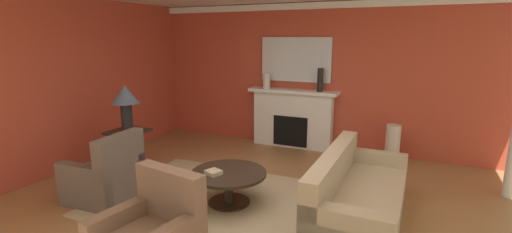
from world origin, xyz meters
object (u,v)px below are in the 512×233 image
(sofa, at_px, (357,199))
(armchair_near_window, at_px, (106,178))
(vase_tall_corner, at_px, (392,145))
(vase_mantel_left, at_px, (267,81))
(vase_mantel_right, at_px, (320,80))
(mantel_mirror, at_px, (296,60))
(side_table, at_px, (129,148))
(table_lamp, at_px, (125,99))
(coffee_table, at_px, (229,180))
(fireplace, at_px, (292,120))

(sofa, xyz_separation_m, armchair_near_window, (-3.22, -0.77, 0.01))
(vase_tall_corner, distance_m, vase_mantel_left, 2.67)
(vase_mantel_right, bearing_deg, sofa, -65.90)
(mantel_mirror, xyz_separation_m, vase_mantel_left, (-0.55, -0.17, -0.44))
(side_table, xyz_separation_m, vase_mantel_left, (1.45, 2.37, 0.92))
(vase_mantel_right, bearing_deg, armchair_near_window, -121.99)
(sofa, height_order, table_lamp, table_lamp)
(vase_tall_corner, distance_m, vase_mantel_right, 1.75)
(coffee_table, bearing_deg, table_lamp, 169.79)
(fireplace, distance_m, vase_mantel_left, 0.94)
(sofa, relative_size, coffee_table, 2.11)
(fireplace, height_order, coffee_table, fireplace)
(mantel_mirror, xyz_separation_m, vase_tall_corner, (1.93, -0.42, -1.40))
(armchair_near_window, relative_size, vase_mantel_right, 2.12)
(armchair_near_window, height_order, table_lamp, table_lamp)
(armchair_near_window, height_order, side_table, armchair_near_window)
(sofa, height_order, armchair_near_window, armchair_near_window)
(sofa, relative_size, side_table, 3.02)
(sofa, xyz_separation_m, table_lamp, (-3.70, 0.18, 0.93))
(fireplace, height_order, vase_tall_corner, fireplace)
(side_table, height_order, table_lamp, table_lamp)
(mantel_mirror, bearing_deg, vase_tall_corner, -12.26)
(mantel_mirror, bearing_deg, sofa, -58.16)
(side_table, distance_m, vase_mantel_left, 2.93)
(armchair_near_window, height_order, vase_mantel_left, vase_mantel_left)
(side_table, relative_size, vase_mantel_left, 2.37)
(mantel_mirror, xyz_separation_m, armchair_near_window, (-1.53, -3.50, -1.45))
(mantel_mirror, bearing_deg, armchair_near_window, -113.60)
(armchair_near_window, distance_m, vase_mantel_left, 3.61)
(fireplace, relative_size, table_lamp, 2.40)
(armchair_near_window, relative_size, table_lamp, 1.27)
(mantel_mirror, height_order, armchair_near_window, mantel_mirror)
(vase_mantel_right, bearing_deg, table_lamp, -137.07)
(fireplace, xyz_separation_m, coffee_table, (0.06, -2.80, -0.22))
(table_lamp, distance_m, vase_tall_corner, 4.56)
(table_lamp, bearing_deg, fireplace, 50.43)
(mantel_mirror, distance_m, vase_mantel_left, 0.72)
(vase_tall_corner, xyz_separation_m, vase_mantel_right, (-1.38, 0.25, 1.04))
(sofa, relative_size, armchair_near_window, 2.22)
(vase_mantel_right, xyz_separation_m, vase_mantel_left, (-1.10, 0.00, -0.08))
(armchair_near_window, bearing_deg, table_lamp, 116.59)
(coffee_table, relative_size, vase_mantel_right, 2.23)
(mantel_mirror, distance_m, vase_mantel_right, 0.68)
(armchair_near_window, height_order, vase_tall_corner, armchair_near_window)
(mantel_mirror, xyz_separation_m, coffee_table, (0.06, -2.92, -1.42))
(side_table, bearing_deg, mantel_mirror, 51.79)
(side_table, xyz_separation_m, vase_tall_corner, (3.94, 2.12, -0.04))
(fireplace, relative_size, sofa, 0.85)
(mantel_mirror, xyz_separation_m, table_lamp, (-2.00, -2.54, -0.53))
(sofa, relative_size, table_lamp, 2.82)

